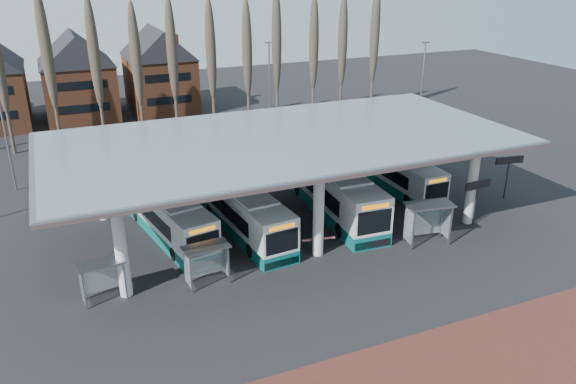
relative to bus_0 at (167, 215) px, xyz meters
name	(u,v)px	position (x,y,z in m)	size (l,w,h in m)	color
ground	(336,272)	(8.19, -9.11, -1.49)	(140.00, 140.00, 0.00)	black
station_canopy	(284,146)	(8.19, -1.11, 4.19)	(32.00, 16.00, 6.34)	silver
poplar_row	(191,50)	(8.19, 23.89, 7.28)	(45.10, 1.10, 14.50)	#473D33
townhouse_row	(32,71)	(-7.56, 34.89, 4.45)	(36.80, 10.30, 12.25)	brown
lamp_post_a	(4,127)	(-9.81, 12.89, 3.84)	(0.80, 0.16, 10.17)	slate
lamp_post_b	(270,91)	(14.19, 16.89, 3.84)	(0.80, 0.16, 10.17)	slate
lamp_post_c	(421,91)	(28.19, 10.89, 3.84)	(0.80, 0.16, 10.17)	slate
bus_0	(167,215)	(0.00, 0.00, 0.00)	(4.37, 11.64, 3.17)	silver
bus_1	(242,210)	(4.91, -1.42, 0.04)	(3.52, 11.90, 3.26)	silver
bus_2	(332,190)	(12.11, -0.96, 0.20)	(3.43, 13.07, 3.60)	silver
bus_3	(395,171)	(19.07, 1.19, -0.07)	(2.36, 10.89, 3.02)	silver
shelter_0	(101,272)	(-4.99, -6.49, 0.22)	(2.65, 1.52, 2.36)	gray
shelter_1	(206,256)	(0.73, -7.13, 0.30)	(2.74, 1.52, 2.46)	gray
shelter_2	(428,214)	(15.54, -7.96, 0.59)	(3.30, 2.04, 2.87)	gray
info_sign_0	(477,188)	(20.26, -7.10, 1.33)	(2.26, 0.32, 3.36)	black
info_sign_1	(509,163)	(25.81, -4.20, 1.45)	(2.34, 0.53, 3.50)	black
barrier	(318,239)	(8.37, -6.24, -0.65)	(2.16, 0.78, 1.09)	black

